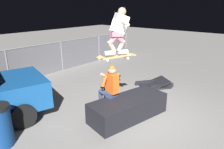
{
  "coord_description": "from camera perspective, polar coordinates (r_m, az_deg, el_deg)",
  "views": [
    {
      "loc": [
        -4.24,
        -2.63,
        2.77
      ],
      "look_at": [
        -0.47,
        0.56,
        1.13
      ],
      "focal_mm": 33.11,
      "sensor_mm": 36.0,
      "label": 1
    }
  ],
  "objects": [
    {
      "name": "ground_plane",
      "position": [
        5.71,
        7.44,
        -10.87
      ],
      "size": [
        40.0,
        40.0,
        0.0
      ],
      "primitive_type": "plane",
      "color": "slate"
    },
    {
      "name": "ledge_box_main",
      "position": [
        5.44,
        4.48,
        -9.15
      ],
      "size": [
        2.21,
        1.24,
        0.53
      ],
      "primitive_type": "cube",
      "rotation": [
        0.0,
        0.0,
        -0.21
      ],
      "color": "black",
      "rests_on": "ground"
    },
    {
      "name": "person_sitting_on_ledge",
      "position": [
        5.41,
        -0.72,
        -3.36
      ],
      "size": [
        0.59,
        0.78,
        1.37
      ],
      "color": "#2D3856",
      "rests_on": "ground"
    },
    {
      "name": "skateboard",
      "position": [
        5.25,
        1.21,
        4.96
      ],
      "size": [
        1.0,
        0.65,
        0.13
      ],
      "color": "#AD8451"
    },
    {
      "name": "skater_airborne",
      "position": [
        5.16,
        1.86,
        12.46
      ],
      "size": [
        0.63,
        0.82,
        1.12
      ],
      "color": "white"
    },
    {
      "name": "kicker_ramp",
      "position": [
        7.65,
        11.53,
        -2.83
      ],
      "size": [
        1.25,
        1.19,
        0.35
      ],
      "color": "black",
      "rests_on": "ground"
    },
    {
      "name": "fence_back",
      "position": [
        8.88,
        -19.88,
        3.75
      ],
      "size": [
        12.05,
        0.05,
        1.31
      ],
      "color": "slate",
      "rests_on": "ground"
    }
  ]
}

